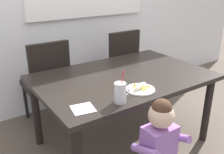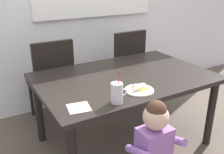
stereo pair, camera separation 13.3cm
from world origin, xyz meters
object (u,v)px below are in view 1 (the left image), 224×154
object	(u,v)px
dining_table	(123,83)
snack_plate	(140,89)
dining_chair_right	(119,63)
paper_napkin	(83,109)
peeled_banana	(140,86)
milk_cup	(120,94)
toddler_standing	(159,141)
dining_chair_left	(47,79)

from	to	relation	value
dining_table	snack_plate	xyz separation A→B (m)	(-0.08, -0.34, 0.09)
dining_table	dining_chair_right	size ratio (longest dim) A/B	1.63
dining_table	paper_napkin	bearing A→B (deg)	-149.53
peeled_banana	paper_napkin	xyz separation A→B (m)	(-0.52, -0.02, -0.03)
peeled_banana	dining_chair_right	bearing A→B (deg)	62.46
peeled_banana	milk_cup	bearing A→B (deg)	-161.46
toddler_standing	snack_plate	world-z (taller)	toddler_standing
dining_chair_right	peeled_banana	xyz separation A→B (m)	(-0.55, -1.06, 0.21)
milk_cup	toddler_standing	bearing A→B (deg)	-71.49
dining_chair_left	toddler_standing	size ratio (longest dim) A/B	1.15
milk_cup	paper_napkin	distance (m)	0.28
dining_chair_right	toddler_standing	world-z (taller)	dining_chair_right
dining_chair_right	toddler_standing	xyz separation A→B (m)	(-0.70, -1.46, -0.02)
dining_chair_left	toddler_standing	world-z (taller)	dining_chair_left
snack_plate	peeled_banana	world-z (taller)	peeled_banana
dining_chair_right	toddler_standing	distance (m)	1.62
dining_chair_left	paper_napkin	xyz separation A→B (m)	(-0.14, -1.07, 0.18)
toddler_standing	snack_plate	xyz separation A→B (m)	(0.15, 0.39, 0.20)
dining_chair_left	dining_chair_right	xyz separation A→B (m)	(0.94, 0.01, 0.00)
toddler_standing	peeled_banana	size ratio (longest dim) A/B	4.78
snack_plate	dining_table	bearing A→B (deg)	76.37
toddler_standing	peeled_banana	bearing A→B (deg)	69.03
milk_cup	dining_table	bearing A→B (deg)	51.12
toddler_standing	peeled_banana	xyz separation A→B (m)	(0.15, 0.39, 0.22)
toddler_standing	dining_chair_left	bearing A→B (deg)	99.15
dining_chair_left	paper_napkin	bearing A→B (deg)	82.76
dining_chair_left	peeled_banana	bearing A→B (deg)	110.03
dining_chair_left	snack_plate	xyz separation A→B (m)	(0.38, -1.06, 0.18)
milk_cup	peeled_banana	size ratio (longest dim) A/B	1.43
dining_chair_left	dining_table	bearing A→B (deg)	122.87
milk_cup	peeled_banana	bearing A→B (deg)	18.54
milk_cup	snack_plate	xyz separation A→B (m)	(0.25, 0.08, -0.06)
dining_table	snack_plate	bearing A→B (deg)	-103.63
paper_napkin	toddler_standing	bearing A→B (deg)	-45.09
milk_cup	dining_chair_left	bearing A→B (deg)	96.51
peeled_banana	paper_napkin	world-z (taller)	peeled_banana
dining_chair_right	peeled_banana	world-z (taller)	dining_chair_right
dining_chair_left	paper_napkin	size ratio (longest dim) A/B	6.40
dining_table	milk_cup	bearing A→B (deg)	-128.88
snack_plate	milk_cup	bearing A→B (deg)	-162.61
snack_plate	dining_chair_left	bearing A→B (deg)	109.95
snack_plate	paper_napkin	world-z (taller)	snack_plate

